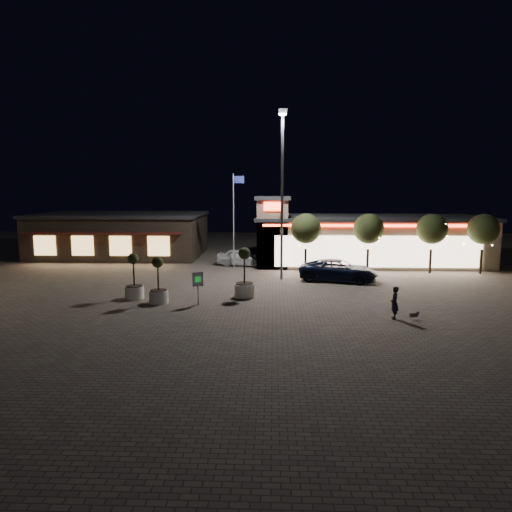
{
  "coord_description": "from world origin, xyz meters",
  "views": [
    {
      "loc": [
        1.37,
        -25.64,
        6.73
      ],
      "look_at": [
        0.17,
        6.0,
        2.06
      ],
      "focal_mm": 32.0,
      "sensor_mm": 36.0,
      "label": 1
    }
  ],
  "objects_px": {
    "planter_mid": "(158,289)",
    "valet_sign": "(198,282)",
    "white_sedan": "(242,257)",
    "pickup_truck": "(339,270)",
    "planter_left": "(134,285)",
    "pedestrian": "(395,303)"
  },
  "relations": [
    {
      "from": "planter_left",
      "to": "valet_sign",
      "type": "bearing_deg",
      "value": -17.54
    },
    {
      "from": "pickup_truck",
      "to": "planter_mid",
      "type": "distance_m",
      "value": 13.58
    },
    {
      "from": "white_sedan",
      "to": "valet_sign",
      "type": "xyz_separation_m",
      "value": [
        -1.63,
        -13.75,
        0.61
      ]
    },
    {
      "from": "pickup_truck",
      "to": "white_sedan",
      "type": "distance_m",
      "value": 9.92
    },
    {
      "from": "valet_sign",
      "to": "pedestrian",
      "type": "bearing_deg",
      "value": -13.4
    },
    {
      "from": "white_sedan",
      "to": "planter_mid",
      "type": "relative_size",
      "value": 1.57
    },
    {
      "from": "pickup_truck",
      "to": "valet_sign",
      "type": "distance_m",
      "value": 11.77
    },
    {
      "from": "planter_mid",
      "to": "valet_sign",
      "type": "relative_size",
      "value": 1.44
    },
    {
      "from": "pickup_truck",
      "to": "planter_left",
      "type": "relative_size",
      "value": 2.0
    },
    {
      "from": "pedestrian",
      "to": "valet_sign",
      "type": "distance_m",
      "value": 11.02
    },
    {
      "from": "planter_left",
      "to": "planter_mid",
      "type": "relative_size",
      "value": 1.02
    },
    {
      "from": "white_sedan",
      "to": "valet_sign",
      "type": "distance_m",
      "value": 13.86
    },
    {
      "from": "pedestrian",
      "to": "white_sedan",
      "type": "bearing_deg",
      "value": -148.34
    },
    {
      "from": "white_sedan",
      "to": "valet_sign",
      "type": "relative_size",
      "value": 2.27
    },
    {
      "from": "planter_mid",
      "to": "valet_sign",
      "type": "distance_m",
      "value": 2.47
    },
    {
      "from": "white_sedan",
      "to": "pickup_truck",
      "type": "bearing_deg",
      "value": -119.32
    },
    {
      "from": "pickup_truck",
      "to": "planter_mid",
      "type": "xyz_separation_m",
      "value": [
        -11.6,
        -7.05,
        0.07
      ]
    },
    {
      "from": "white_sedan",
      "to": "pedestrian",
      "type": "distance_m",
      "value": 18.66
    },
    {
      "from": "white_sedan",
      "to": "pedestrian",
      "type": "relative_size",
      "value": 2.55
    },
    {
      "from": "pickup_truck",
      "to": "white_sedan",
      "type": "height_order",
      "value": "pickup_truck"
    },
    {
      "from": "white_sedan",
      "to": "planter_left",
      "type": "height_order",
      "value": "planter_left"
    },
    {
      "from": "white_sedan",
      "to": "planter_mid",
      "type": "xyz_separation_m",
      "value": [
        -4.04,
        -13.48,
        0.12
      ]
    }
  ]
}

